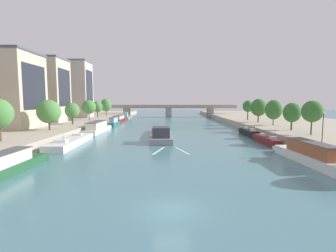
# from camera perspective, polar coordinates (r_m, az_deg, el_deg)

# --- Properties ---
(ground_plane) EXTENTS (400.00, 400.00, 0.00)m
(ground_plane) POSITION_cam_1_polar(r_m,az_deg,el_deg) (18.82, 0.51, -18.33)
(ground_plane) COLOR teal
(quay_left) EXTENTS (36.00, 170.00, 1.64)m
(quay_left) POSITION_cam_1_polar(r_m,az_deg,el_deg) (81.63, -27.55, 0.24)
(quay_left) COLOR #B2A893
(quay_left) RESTS_ON ground
(quay_right) EXTENTS (36.00, 170.00, 1.64)m
(quay_right) POSITION_cam_1_polar(r_m,az_deg,el_deg) (81.84, 27.41, 0.26)
(quay_right) COLOR #B2A893
(quay_right) RESTS_ON ground
(barge_midriver) EXTENTS (4.84, 21.71, 2.89)m
(barge_midriver) POSITION_cam_1_polar(r_m,az_deg,el_deg) (52.47, -1.81, -1.75)
(barge_midriver) COLOR gray
(barge_midriver) RESTS_ON ground
(wake_behind_barge) EXTENTS (5.60, 5.98, 0.03)m
(wake_behind_barge) POSITION_cam_1_polar(r_m,az_deg,el_deg) (39.03, 0.27, -5.60)
(wake_behind_barge) COLOR silver
(wake_behind_barge) RESTS_ON ground
(moored_boat_left_lone) EXTENTS (2.69, 13.19, 2.37)m
(moored_boat_left_lone) POSITION_cam_1_polar(r_m,az_deg,el_deg) (31.57, -33.13, -7.45)
(moored_boat_left_lone) COLOR #235633
(moored_boat_left_lone) RESTS_ON ground
(moored_boat_left_gap_after) EXTENTS (3.96, 17.02, 2.22)m
(moored_boat_left_gap_after) POSITION_cam_1_polar(r_m,az_deg,el_deg) (47.67, -21.21, -3.24)
(moored_boat_left_gap_after) COLOR silver
(moored_boat_left_gap_after) RESTS_ON ground
(moored_boat_left_near) EXTENTS (3.34, 15.74, 2.69)m
(moored_boat_left_near) POSITION_cam_1_polar(r_m,az_deg,el_deg) (64.50, -15.85, -0.34)
(moored_boat_left_near) COLOR silver
(moored_boat_left_near) RESTS_ON ground
(moored_boat_left_second) EXTENTS (2.01, 10.71, 2.63)m
(moored_boat_left_second) POSITION_cam_1_polar(r_m,az_deg,el_deg) (80.49, -12.38, 0.88)
(moored_boat_left_second) COLOR #23666B
(moored_boat_left_second) RESTS_ON ground
(moored_boat_left_midway) EXTENTS (2.89, 14.67, 2.40)m
(moored_boat_left_midway) POSITION_cam_1_polar(r_m,az_deg,el_deg) (93.90, -11.17, 1.52)
(moored_boat_left_midway) COLOR maroon
(moored_boat_left_midway) RESTS_ON ground
(moored_boat_left_far) EXTENTS (2.44, 12.78, 2.85)m
(moored_boat_left_far) POSITION_cam_1_polar(r_m,az_deg,el_deg) (110.33, -9.43, 2.07)
(moored_boat_left_far) COLOR gray
(moored_boat_left_far) RESTS_ON ground
(moored_boat_right_lone) EXTENTS (2.80, 13.95, 2.76)m
(moored_boat_right_lone) POSITION_cam_1_polar(r_m,az_deg,el_deg) (35.73, 28.97, -5.52)
(moored_boat_right_lone) COLOR silver
(moored_boat_right_lone) RESTS_ON ground
(moored_boat_right_upstream) EXTENTS (1.68, 10.03, 2.41)m
(moored_boat_right_upstream) POSITION_cam_1_polar(r_m,az_deg,el_deg) (48.26, 21.12, -3.00)
(moored_boat_right_upstream) COLOR maroon
(moored_boat_right_upstream) RESTS_ON ground
(moored_boat_right_downstream) EXTENTS (1.68, 10.00, 2.44)m
(moored_boat_right_downstream) POSITION_cam_1_polar(r_m,az_deg,el_deg) (58.48, 17.50, -1.40)
(moored_boat_right_downstream) COLOR black
(moored_boat_right_downstream) RESTS_ON ground
(tree_left_end_of_row) EXTENTS (4.74, 4.74, 6.24)m
(tree_left_end_of_row) POSITION_cam_1_polar(r_m,az_deg,el_deg) (57.48, -25.55, 2.94)
(tree_left_end_of_row) COLOR brown
(tree_left_end_of_row) RESTS_ON quay_left
(tree_left_far) EXTENTS (3.69, 3.69, 5.55)m
(tree_left_far) POSITION_cam_1_polar(r_m,az_deg,el_deg) (69.87, -21.03, 3.26)
(tree_left_far) COLOR brown
(tree_left_far) RESTS_ON quay_left
(tree_left_nearest) EXTENTS (4.27, 4.27, 6.31)m
(tree_left_nearest) POSITION_cam_1_polar(r_m,az_deg,el_deg) (82.19, -17.66, 4.12)
(tree_left_nearest) COLOR brown
(tree_left_nearest) RESTS_ON quay_left
(tree_left_past_mid) EXTENTS (3.51, 3.51, 5.91)m
(tree_left_past_mid) POSITION_cam_1_polar(r_m,az_deg,el_deg) (93.24, -15.89, 4.20)
(tree_left_past_mid) COLOR brown
(tree_left_past_mid) RESTS_ON quay_left
(tree_left_second) EXTENTS (4.47, 4.47, 6.95)m
(tree_left_second) POSITION_cam_1_polar(r_m,az_deg,el_deg) (105.42, -14.04, 4.63)
(tree_left_second) COLOR brown
(tree_left_second) RESTS_ON quay_left
(tree_right_by_lamp) EXTENTS (3.55, 3.55, 6.09)m
(tree_right_by_lamp) POSITION_cam_1_polar(r_m,az_deg,el_deg) (51.27, 29.59, 2.88)
(tree_right_by_lamp) COLOR brown
(tree_right_by_lamp) RESTS_ON quay_right
(tree_right_distant) EXTENTS (3.52, 3.52, 5.65)m
(tree_right_distant) POSITION_cam_1_polar(r_m,az_deg,el_deg) (57.66, 26.02, 2.75)
(tree_right_distant) COLOR brown
(tree_right_distant) RESTS_ON quay_right
(tree_right_past_mid) EXTENTS (4.08, 4.08, 6.26)m
(tree_right_past_mid) POSITION_cam_1_polar(r_m,az_deg,el_deg) (67.41, 22.56, 3.42)
(tree_right_past_mid) COLOR brown
(tree_right_past_mid) RESTS_ON quay_right
(tree_right_nearest) EXTENTS (4.33, 4.33, 6.62)m
(tree_right_nearest) POSITION_cam_1_polar(r_m,az_deg,el_deg) (75.62, 19.58, 3.96)
(tree_right_nearest) COLOR brown
(tree_right_nearest) RESTS_ON quay_right
(tree_right_second) EXTENTS (3.26, 3.26, 6.17)m
(tree_right_second) POSITION_cam_1_polar(r_m,az_deg,el_deg) (83.87, 17.42, 4.27)
(tree_right_second) COLOR brown
(tree_right_second) RESTS_ON quay_right
(lamppost_right_bank) EXTENTS (0.28, 0.28, 4.51)m
(lamppost_right_bank) POSITION_cam_1_polar(r_m,az_deg,el_deg) (40.84, 31.38, -0.11)
(lamppost_right_bank) COLOR black
(lamppost_right_bank) RESTS_ON quay_right
(building_left_tall) EXTENTS (14.19, 12.37, 16.93)m
(building_left_tall) POSITION_cam_1_polar(r_m,az_deg,el_deg) (67.36, -33.31, 6.86)
(building_left_tall) COLOR beige
(building_left_tall) RESTS_ON quay_left
(building_left_middle) EXTENTS (13.13, 10.53, 18.34)m
(building_left_middle) POSITION_cam_1_polar(r_m,az_deg,el_deg) (82.67, -26.65, 7.29)
(building_left_middle) COLOR beige
(building_left_middle) RESTS_ON quay_left
(building_left_far_end) EXTENTS (15.86, 9.74, 20.51)m
(building_left_far_end) POSITION_cam_1_polar(r_m,az_deg,el_deg) (100.31, -21.76, 7.72)
(building_left_far_end) COLOR #BCB2A8
(building_left_far_end) RESTS_ON quay_left
(bridge_far) EXTENTS (63.42, 4.40, 5.80)m
(bridge_far) POSITION_cam_1_polar(r_m,az_deg,el_deg) (119.32, -0.10, 3.80)
(bridge_far) COLOR gray
(bridge_far) RESTS_ON ground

